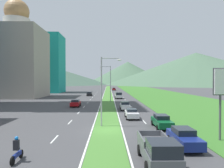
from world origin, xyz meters
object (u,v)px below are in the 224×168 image
Objects in this scene: pickup_truck_0 at (158,151)px; motorcycle_rider at (17,151)px; car_3 at (114,89)px; pickup_truck_1 at (118,95)px; car_0 at (125,106)px; car_6 at (162,121)px; car_5 at (132,113)px; street_lamp_mid at (109,81)px; street_lamp_near at (104,87)px; car_2 at (89,94)px; car_7 at (76,103)px; car_4 at (184,137)px.

pickup_truck_0 is 9.84m from motorcycle_rider.
car_3 is at bearing -179.89° from pickup_truck_0.
car_0 is at bearing 0.14° from pickup_truck_1.
car_6 is 2.31× the size of motorcycle_rider.
car_5 is 6.87m from car_6.
street_lamp_mid is at bearing -17.45° from pickup_truck_1.
pickup_truck_0 is (3.93, -11.95, -3.97)m from street_lamp_near.
car_3 is at bearing -13.90° from car_2.
car_3 is 0.88× the size of pickup_truck_1.
street_lamp_near reaches higher than car_6.
car_6 is at bearing 4.68° from pickup_truck_1.
car_6 is 16.54m from motorcycle_rider.
car_3 is 72.98m from car_7.
street_lamp_near is at bearing -27.79° from motorcycle_rider.
car_0 is 2.35× the size of motorcycle_rider.
pickup_truck_0 is at bearing -0.48° from car_5.
motorcycle_rider reaches higher than car_4.
street_lamp_mid is 61.86m from car_3.
car_7 is 22.41m from pickup_truck_1.
car_0 is (2.97, -15.29, -4.68)m from street_lamp_mid.
pickup_truck_0 is (-3.15, -3.86, 0.17)m from car_4.
pickup_truck_1 is (2.92, 9.28, -4.48)m from street_lamp_mid.
pickup_truck_0 is at bearing -15.53° from car_6.
car_0 is 26.67m from pickup_truck_0.
car_3 is at bearing -5.34° from motorcycle_rider.
street_lamp_near reaches higher than car_2.
car_6 is at bearing -51.28° from motorcycle_rider.
motorcycle_rider reaches higher than car_5.
motorcycle_rider is (-6.71, -41.15, -4.72)m from street_lamp_mid.
car_2 is 46.62m from car_5.
street_lamp_near is 1.60× the size of pickup_truck_0.
car_2 is 0.95× the size of car_5.
car_0 is at bearing -78.99° from street_lamp_mid.
car_7 is (-10.26, -72.25, 0.03)m from car_3.
pickup_truck_1 is 51.33m from motorcycle_rider.
street_lamp_near is at bearing -138.78° from car_4.
street_lamp_mid is at bearing -168.99° from car_0.
car_0 is at bearing -179.74° from pickup_truck_0.
car_4 is at bearing -48.78° from street_lamp_near.
car_7 is at bearing -142.79° from car_5.
car_4 is at bearing 140.81° from pickup_truck_0.
car_2 is 0.76× the size of pickup_truck_1.
street_lamp_mid reaches higher than street_lamp_near.
car_2 is (-6.36, 50.84, -4.21)m from street_lamp_near.
street_lamp_near is 30.02m from street_lamp_mid.
car_3 is 86.22m from car_5.
car_6 is at bearing 2.05° from car_3.
car_5 is 0.80× the size of pickup_truck_0.
street_lamp_near reaches higher than car_4.
car_0 is (3.81, 14.72, -4.17)m from street_lamp_near.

